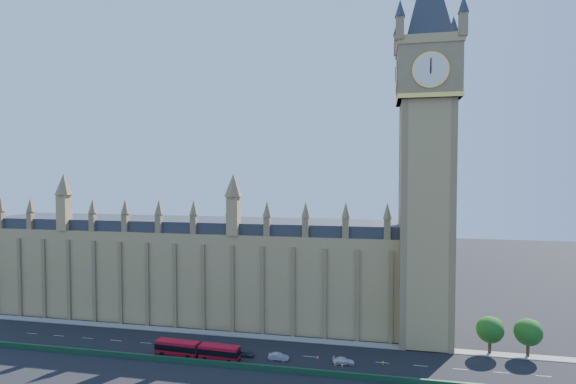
% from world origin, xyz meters
% --- Properties ---
extents(ground, '(400.00, 400.00, 0.00)m').
position_xyz_m(ground, '(0.00, 0.00, 0.00)').
color(ground, black).
rests_on(ground, ground).
extents(palace_westminster, '(120.00, 20.00, 28.00)m').
position_xyz_m(palace_westminster, '(-25.00, 22.00, 13.86)').
color(palace_westminster, tan).
rests_on(palace_westminster, ground).
extents(elizabeth_tower, '(20.59, 20.59, 105.00)m').
position_xyz_m(elizabeth_tower, '(38.00, 13.99, 54.56)').
color(elizabeth_tower, tan).
rests_on(elizabeth_tower, ground).
extents(bridge_parapet, '(160.00, 0.60, 1.20)m').
position_xyz_m(bridge_parapet, '(0.00, -9.00, 0.60)').
color(bridge_parapet, '#1E4C2D').
rests_on(bridge_parapet, ground).
extents(kerb_north, '(160.00, 3.00, 0.16)m').
position_xyz_m(kerb_north, '(0.00, 9.50, 0.08)').
color(kerb_north, gray).
rests_on(kerb_north, ground).
extents(tree_east_near, '(6.00, 6.00, 8.50)m').
position_xyz_m(tree_east_near, '(52.22, 10.08, 5.64)').
color(tree_east_near, '#382619').
rests_on(tree_east_near, ground).
extents(tree_east_far, '(6.00, 6.00, 8.50)m').
position_xyz_m(tree_east_far, '(60.22, 10.08, 5.64)').
color(tree_east_far, '#382619').
rests_on(tree_east_far, ground).
extents(red_bus, '(19.75, 4.17, 3.33)m').
position_xyz_m(red_bus, '(-12.32, -5.79, 1.76)').
color(red_bus, '#B10B1F').
rests_on(red_bus, ground).
extents(car_grey, '(4.01, 1.78, 1.34)m').
position_xyz_m(car_grey, '(-2.00, -2.82, 0.67)').
color(car_grey, '#3B3C42').
rests_on(car_grey, ground).
extents(car_silver, '(4.53, 1.68, 1.48)m').
position_xyz_m(car_silver, '(5.67, -3.15, 0.74)').
color(car_silver, '#9B9CA2').
rests_on(car_silver, ground).
extents(car_white, '(4.75, 2.05, 1.36)m').
position_xyz_m(car_white, '(19.86, -2.37, 0.68)').
color(car_white, silver).
rests_on(car_white, ground).
extents(cone_a, '(0.53, 0.53, 0.80)m').
position_xyz_m(cone_a, '(18.09, -3.38, 0.40)').
color(cone_a, black).
rests_on(cone_a, ground).
extents(cone_b, '(0.51, 0.51, 0.75)m').
position_xyz_m(cone_b, '(28.17, -0.84, 0.37)').
color(cone_b, black).
rests_on(cone_b, ground).
extents(cone_c, '(0.53, 0.53, 0.73)m').
position_xyz_m(cone_c, '(19.67, -3.85, 0.36)').
color(cone_c, black).
rests_on(cone_c, ground).
extents(cone_d, '(0.56, 0.56, 0.75)m').
position_xyz_m(cone_d, '(14.00, -0.94, 0.37)').
color(cone_d, black).
rests_on(cone_d, ground).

